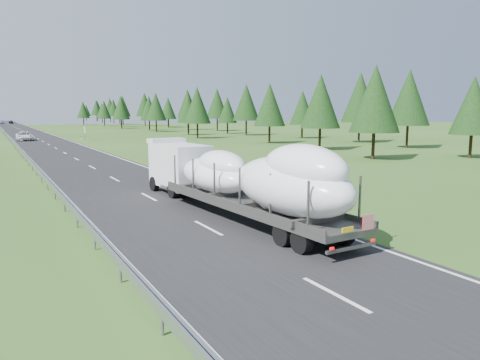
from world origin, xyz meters
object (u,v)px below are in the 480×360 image
boat_truck (238,176)px  distant_car_dark (11,122)px  highway_sign (85,131)px  distant_van (24,136)px  distant_car_blue (2,122)px

boat_truck → distant_car_dark: (-1.44, 212.17, -1.33)m
highway_sign → distant_van: size_ratio=0.43×
highway_sign → boat_truck: boat_truck is taller
highway_sign → distant_van: bearing=151.3°
distant_van → distant_car_blue: (-0.24, 138.07, -0.10)m
boat_truck → distant_van: 75.22m
distant_car_dark → boat_truck: bearing=-87.5°
highway_sign → distant_car_blue: 143.85m
distant_car_dark → highway_sign: bearing=-85.3°
boat_truck → distant_car_blue: boat_truck is taller
distant_van → distant_car_dark: size_ratio=1.27×
highway_sign → distant_car_dark: highway_sign is taller
highway_sign → distant_car_dark: size_ratio=0.55×
boat_truck → distant_van: boat_truck is taller
highway_sign → boat_truck: bearing=-94.0°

